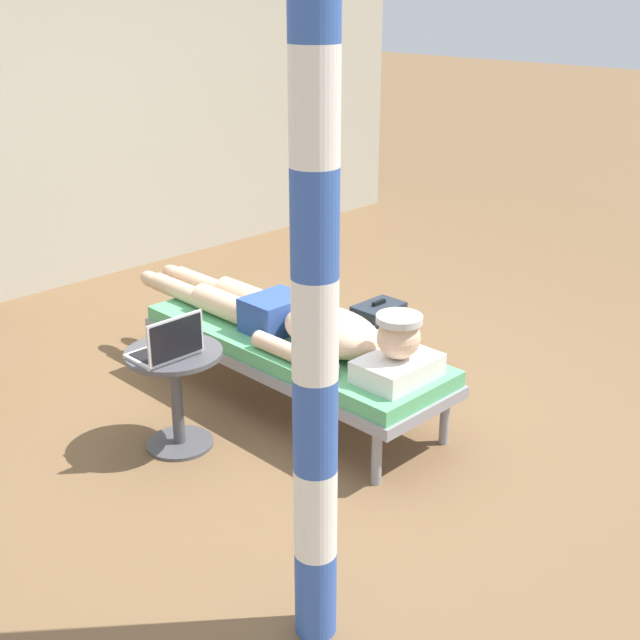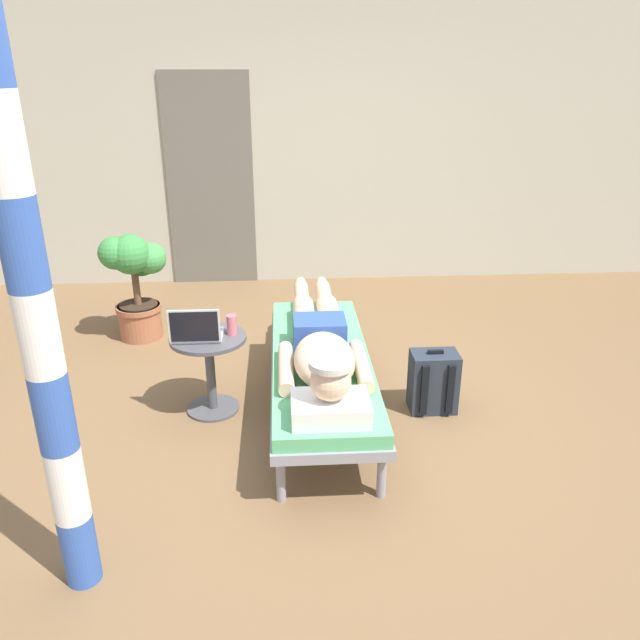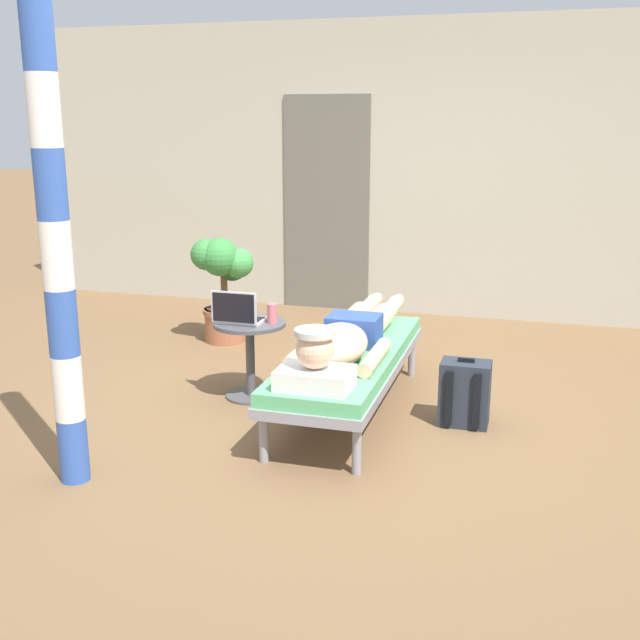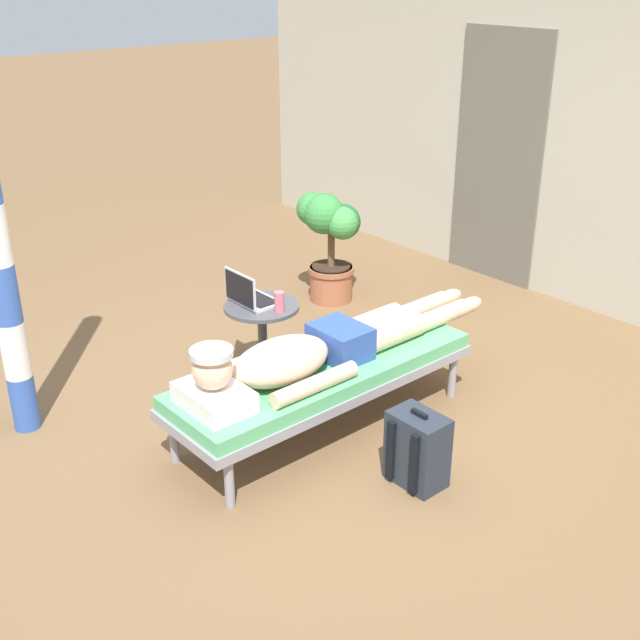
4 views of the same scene
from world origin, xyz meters
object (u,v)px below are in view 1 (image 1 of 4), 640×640
side_table (176,382)px  backpack (377,336)px  laptop (169,347)px  lounge_chair (292,349)px  person_reclining (301,322)px  porch_post (315,329)px  drink_glass (194,329)px

side_table → backpack: 1.44m
laptop → lounge_chair: bearing=-3.5°
person_reclining → side_table: (-0.70, 0.16, -0.16)m
lounge_chair → porch_post: bearing=-130.6°
lounge_chair → person_reclining: person_reclining is taller
lounge_chair → drink_glass: 0.61m
laptop → drink_glass: laptop is taller
side_table → porch_post: size_ratio=0.22×
person_reclining → porch_post: bearing=-132.1°
porch_post → side_table: bearing=73.1°
lounge_chair → drink_glass: bearing=167.3°
side_table → porch_post: 1.70m
person_reclining → backpack: bearing=6.8°
side_table → porch_post: bearing=-106.9°
drink_glass → backpack: size_ratio=0.30×
porch_post → lounge_chair: bearing=49.4°
person_reclining → laptop: (-0.76, 0.11, 0.06)m
backpack → lounge_chair: bearing=-178.4°
side_table → porch_post: (-0.43, -1.42, 0.83)m
laptop → backpack: bearing=-1.0°
backpack → person_reclining: bearing=-173.2°
side_table → drink_glass: (0.15, 0.03, 0.23)m
laptop → drink_glass: 0.22m
side_table → laptop: laptop is taller
backpack → porch_post: bearing=-144.3°
side_table → drink_glass: bearing=10.1°
side_table → laptop: bearing=-139.5°
side_table → porch_post: porch_post is taller
person_reclining → laptop: 0.77m
porch_post → laptop: bearing=74.8°
lounge_chair → side_table: side_table is taller
lounge_chair → side_table: 0.71m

